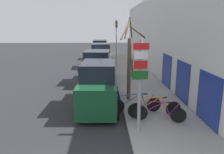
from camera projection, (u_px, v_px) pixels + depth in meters
name	position (u px, v px, depth m)	size (l,w,h in m)	color
ground_plane	(102.00, 83.00, 15.91)	(80.00, 80.00, 0.00)	#28282B
sidewalk_curb	(132.00, 73.00, 18.73)	(3.20, 32.00, 0.15)	gray
building_facade	(154.00, 36.00, 18.03)	(0.23, 32.00, 6.50)	silver
signpost	(140.00, 83.00, 7.82)	(0.56, 0.15, 3.45)	#939399
bicycle_0	(159.00, 113.00, 8.99)	(2.15, 0.62, 0.89)	black
bicycle_1	(155.00, 108.00, 9.42)	(2.35, 0.44, 0.92)	black
bicycle_2	(136.00, 104.00, 9.90)	(2.37, 0.44, 0.92)	black
parked_car_0	(99.00, 87.00, 10.80)	(2.12, 4.61, 2.34)	#144728
parked_car_1	(97.00, 68.00, 15.81)	(2.32, 4.40, 2.33)	#51565B
parked_car_2	(100.00, 57.00, 21.56)	(2.32, 4.62, 2.38)	silver
parked_car_3	(100.00, 50.00, 27.35)	(2.09, 4.55, 2.36)	gray
pedestrian_near	(131.00, 65.00, 16.92)	(0.41, 0.35, 1.57)	#4C3D2D
street_tree	(129.00, 62.00, 11.35)	(1.43, 1.83, 4.34)	brown
traffic_light	(116.00, 36.00, 21.81)	(0.20, 0.30, 4.50)	#939399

